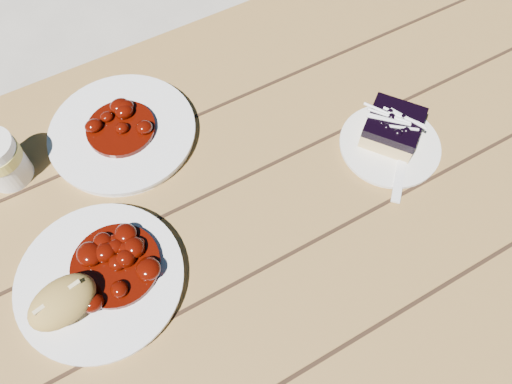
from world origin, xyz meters
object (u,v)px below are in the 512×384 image
second_cup (0,160)px  second_plate (123,133)px  dessert_plate (389,146)px  picnic_table (153,311)px  main_plate (101,280)px  blueberry_cake (393,127)px  bread_roll (62,302)px

second_cup → second_plate: bearing=-4.8°
dessert_plate → second_plate: size_ratio=0.67×
picnic_table → second_plate: 0.33m
picnic_table → second_cup: 0.37m
picnic_table → main_plate: (-0.04, 0.02, 0.17)m
dessert_plate → second_cup: size_ratio=1.85×
main_plate → dessert_plate: bearing=-1.6°
blueberry_cake → second_cup: (-0.61, 0.26, 0.01)m
blueberry_cake → second_plate: blueberry_cake is taller
dessert_plate → picnic_table: bearing=-179.0°
picnic_table → bread_roll: size_ratio=19.45×
main_plate → bread_roll: size_ratio=2.43×
second_plate → dessert_plate: bearing=-32.5°
picnic_table → main_plate: 0.18m
second_plate → second_cup: second_cup is taller
dessert_plate → blueberry_cake: size_ratio=1.35×
bread_roll → dessert_plate: bearing=0.5°
picnic_table → second_plate: second_plate is taller
main_plate → blueberry_cake: 0.55m
bread_roll → dessert_plate: (0.59, 0.01, -0.04)m
main_plate → second_cup: bearing=104.3°
main_plate → bread_roll: bearing=-160.0°
blueberry_cake → second_cup: second_cup is taller
main_plate → picnic_table: bearing=-28.4°
picnic_table → main_plate: bearing=151.6°
picnic_table → second_cup: second_cup is taller
blueberry_cake → second_plate: (-0.41, 0.24, -0.03)m
main_plate → bread_roll: (-0.05, -0.02, 0.03)m
main_plate → blueberry_cake: (0.55, 0.00, 0.03)m
bread_roll → second_cup: bearing=92.3°
picnic_table → dessert_plate: bearing=1.0°
picnic_table → second_cup: size_ratio=21.52×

